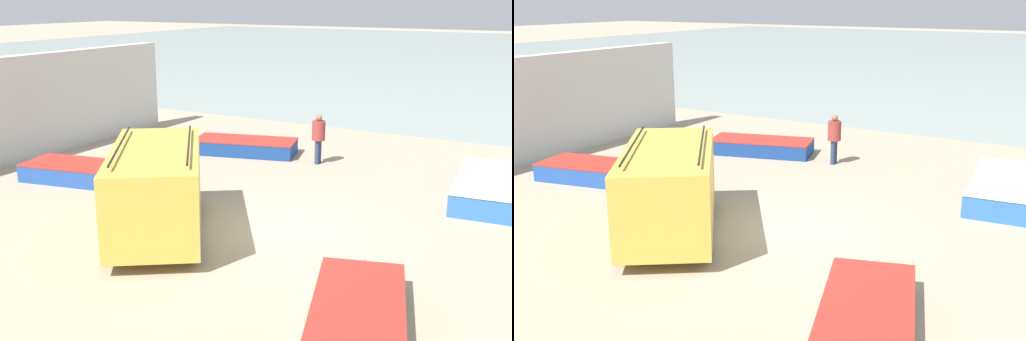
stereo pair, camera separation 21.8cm
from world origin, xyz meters
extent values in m
plane|color=tan|center=(0.00, 0.00, 0.00)|extent=(200.00, 200.00, 0.00)
cube|color=silver|center=(-11.05, 1.00, 1.83)|extent=(0.50, 15.39, 3.66)
cube|color=gold|center=(-2.45, -1.70, 1.22)|extent=(4.35, 4.99, 1.88)
cube|color=black|center=(-3.81, 0.25, 0.70)|extent=(1.60, 1.16, 0.85)
cube|color=#1E232D|center=(-3.76, 0.18, 1.78)|extent=(1.51, 1.08, 0.60)
cylinder|color=black|center=(-4.01, -1.03, 0.33)|extent=(0.56, 0.66, 0.66)
cylinder|color=black|center=(-2.54, -0.01, 0.33)|extent=(0.56, 0.66, 0.66)
cylinder|color=black|center=(-2.35, -3.40, 0.33)|extent=(0.56, 0.66, 0.66)
cylinder|color=black|center=(-0.89, -2.38, 0.33)|extent=(0.56, 0.66, 0.66)
cylinder|color=black|center=(-3.10, -2.16, 2.28)|extent=(2.23, 3.16, 0.05)
cylinder|color=black|center=(-1.79, -1.25, 2.28)|extent=(2.23, 3.16, 0.05)
cube|color=#2D66AD|center=(4.00, 5.16, 0.31)|extent=(1.97, 4.28, 0.61)
cone|color=#2D66AD|center=(3.78, 7.69, 0.31)|extent=(0.66, 0.96, 0.58)
cube|color=silver|center=(4.00, 5.16, 0.55)|extent=(1.50, 0.33, 0.05)
cube|color=silver|center=(4.00, 5.16, 0.63)|extent=(1.99, 4.32, 0.04)
cube|color=#234CA3|center=(-7.53, 0.61, 0.26)|extent=(3.57, 2.25, 0.52)
cone|color=#234CA3|center=(-5.56, 1.03, 0.26)|extent=(0.81, 0.63, 0.49)
cube|color=#B22D23|center=(-7.53, 0.61, 0.45)|extent=(0.50, 1.48, 0.05)
cube|color=#B22D23|center=(-7.53, 0.61, 0.54)|extent=(3.61, 2.27, 0.04)
cube|color=navy|center=(-4.65, 6.15, 0.25)|extent=(3.93, 2.45, 0.50)
cone|color=navy|center=(-6.80, 5.55, 0.25)|extent=(0.90, 0.68, 0.48)
cube|color=#B22D23|center=(-4.65, 6.15, 0.44)|extent=(0.57, 1.41, 0.05)
cube|color=#B22D23|center=(-4.65, 6.15, 0.52)|extent=(3.97, 2.48, 0.04)
cube|color=#ADA89E|center=(3.29, -3.37, 0.23)|extent=(2.55, 3.81, 0.46)
cone|color=#ADA89E|center=(2.66, -1.34, 0.23)|extent=(0.64, 0.86, 0.43)
cube|color=#B22D23|center=(3.29, -3.37, 0.39)|extent=(1.46, 0.62, 0.05)
cube|color=#B22D23|center=(3.29, -3.37, 0.48)|extent=(2.58, 3.84, 0.04)
cylinder|color=navy|center=(-1.75, 6.11, 0.42)|extent=(0.16, 0.16, 0.84)
cylinder|color=navy|center=(-1.75, 6.29, 0.42)|extent=(0.16, 0.16, 0.84)
cylinder|color=#993833|center=(-1.75, 6.20, 1.18)|extent=(0.46, 0.46, 0.67)
sphere|color=#8C664C|center=(-1.75, 6.20, 1.62)|extent=(0.23, 0.23, 0.23)
camera|label=1|loc=(6.38, -12.33, 5.58)|focal=42.00mm
camera|label=2|loc=(6.57, -12.22, 5.58)|focal=42.00mm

